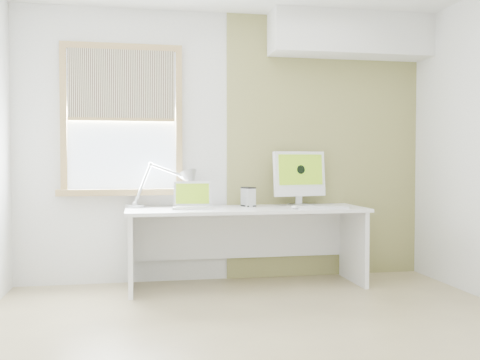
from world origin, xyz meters
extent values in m
cube|color=tan|center=(0.00, 0.00, -0.01)|extent=(4.00, 3.50, 0.02)
cube|color=silver|center=(0.00, 1.76, 1.30)|extent=(4.00, 0.02, 2.60)
cube|color=silver|center=(0.00, -1.76, 1.30)|extent=(4.00, 0.02, 2.60)
cube|color=olive|center=(1.00, 1.74, 1.30)|extent=(2.00, 0.02, 2.60)
cube|color=white|center=(1.20, 1.57, 2.40)|extent=(1.60, 0.40, 0.42)
cube|color=olive|center=(-1.53, 1.72, 1.55)|extent=(0.06, 0.06, 1.42)
cube|color=olive|center=(-0.47, 1.72, 1.55)|extent=(0.06, 0.06, 1.42)
cube|color=olive|center=(-1.00, 1.72, 2.23)|extent=(1.00, 0.06, 0.06)
cube|color=olive|center=(-1.00, 1.70, 0.87)|extent=(1.20, 0.14, 0.06)
cube|color=#D1E2F9|center=(-1.00, 1.74, 1.55)|extent=(1.00, 0.01, 1.30)
cube|color=beige|center=(-1.00, 1.70, 1.88)|extent=(0.98, 0.02, 0.65)
cube|color=olive|center=(-1.00, 1.70, 1.55)|extent=(0.98, 0.03, 0.03)
cube|color=white|center=(0.12, 1.38, 0.71)|extent=(2.20, 0.70, 0.03)
cube|color=white|center=(-0.93, 1.38, 0.35)|extent=(0.04, 0.64, 0.70)
cube|color=white|center=(1.17, 1.38, 0.35)|extent=(0.04, 0.64, 0.70)
cube|color=white|center=(0.12, 1.70, 0.45)|extent=(2.08, 0.02, 0.48)
cylinder|color=#B6B8BA|center=(-0.89, 1.61, 0.74)|extent=(0.20, 0.20, 0.03)
sphere|color=#B6B8BA|center=(-0.89, 1.61, 0.76)|extent=(0.06, 0.06, 0.05)
cylinder|color=#B6B8BA|center=(-0.82, 1.62, 0.95)|extent=(0.18, 0.05, 0.38)
sphere|color=#B6B8BA|center=(-0.74, 1.63, 1.13)|extent=(0.05, 0.05, 0.05)
cylinder|color=#B6B8BA|center=(-0.57, 1.63, 1.07)|extent=(0.34, 0.03, 0.15)
sphere|color=#B6B8BA|center=(-0.41, 1.63, 1.01)|extent=(0.05, 0.05, 0.04)
cone|color=#B6B8BA|center=(-0.37, 1.63, 0.98)|extent=(0.29, 0.30, 0.23)
cube|color=#B6B8BA|center=(-0.38, 1.37, 0.74)|extent=(0.37, 0.28, 0.02)
cube|color=#B2B5B7|center=(-0.38, 1.37, 0.75)|extent=(0.31, 0.18, 0.00)
cube|color=#B6B8BA|center=(-0.36, 1.49, 0.86)|extent=(0.35, 0.11, 0.23)
cube|color=#5B830F|center=(-0.36, 1.49, 0.86)|extent=(0.31, 0.09, 0.18)
cylinder|color=#B6B8BA|center=(0.17, 1.49, 0.74)|extent=(0.08, 0.08, 0.02)
cube|color=#B6B8BA|center=(0.17, 1.49, 0.81)|extent=(0.06, 0.01, 0.12)
cube|color=#194C99|center=(0.17, 1.49, 0.81)|extent=(0.05, 0.00, 0.08)
cube|color=#B6B8BA|center=(0.17, 1.54, 0.82)|extent=(0.13, 0.16, 0.18)
cube|color=black|center=(0.17, 1.54, 0.91)|extent=(0.13, 0.16, 0.01)
cube|color=black|center=(0.17, 1.54, 0.74)|extent=(0.13, 0.16, 0.01)
cube|color=#B6B8BA|center=(0.69, 1.56, 0.74)|extent=(0.22, 0.21, 0.01)
cube|color=#B6B8BA|center=(0.69, 1.59, 0.83)|extent=(0.07, 0.03, 0.17)
cube|color=white|center=(0.69, 1.58, 1.04)|extent=(0.54, 0.19, 0.44)
cube|color=#5B830F|center=(0.70, 1.55, 1.08)|extent=(0.47, 0.12, 0.29)
cylinder|color=black|center=(0.70, 1.55, 1.08)|extent=(0.09, 0.03, 0.09)
cube|color=white|center=(0.78, 1.17, 0.74)|extent=(0.47, 0.14, 0.02)
cube|color=white|center=(0.78, 1.17, 0.75)|extent=(0.44, 0.11, 0.00)
ellipsoid|color=white|center=(0.53, 1.20, 0.75)|extent=(0.07, 0.11, 0.03)
camera|label=1|loc=(-0.87, -3.54, 1.17)|focal=40.89mm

